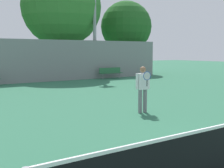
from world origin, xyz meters
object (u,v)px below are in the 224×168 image
Objects in this scene: light_pole_far_right at (95,14)px; tree_dark_dense at (126,27)px; tree_green_broad at (61,7)px; bench_courtside_far at (111,72)px; tennis_player at (143,86)px.

tree_dark_dense is (5.26, 2.65, -0.58)m from light_pole_far_right.
light_pole_far_right is at bearing -61.90° from tree_green_broad.
tennis_player is at bearing -120.11° from bench_courtside_far.
tree_green_broad is at bearing 82.64° from tennis_player.
tennis_player is 0.24× the size of tree_dark_dense.
bench_courtside_far is at bearing -55.16° from light_pole_far_right.
tree_green_broad is 6.93m from tree_dark_dense.
tennis_player is 13.95m from bench_courtside_far.
tree_green_broad is 1.33× the size of tree_dark_dense.
light_pole_far_right reaches higher than tennis_player.
light_pole_far_right is at bearing 124.84° from bench_courtside_far.
tennis_player is 0.82× the size of bench_courtside_far.
light_pole_far_right is (6.21, 13.19, 4.19)m from tennis_player.
tree_green_broad reaches higher than tree_dark_dense.
tree_dark_dense reaches higher than tennis_player.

